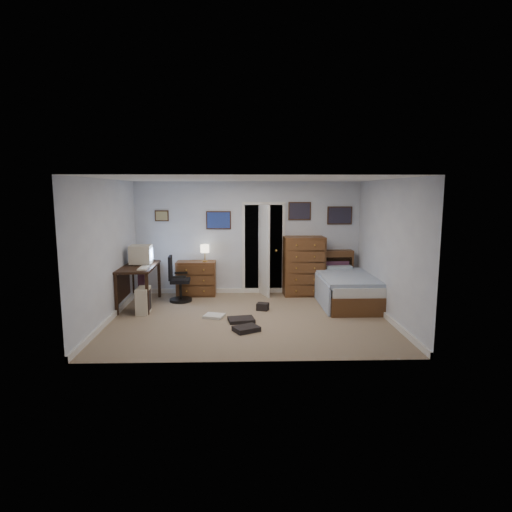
{
  "coord_description": "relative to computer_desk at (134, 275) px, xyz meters",
  "views": [
    {
      "loc": [
        -0.1,
        -7.52,
        2.3
      ],
      "look_at": [
        0.13,
        0.3,
        1.1
      ],
      "focal_mm": 30.0,
      "sensor_mm": 36.0,
      "label": 1
    }
  ],
  "objects": [
    {
      "name": "table_lamp",
      "position": [
        1.35,
        0.83,
        0.4
      ],
      "size": [
        0.19,
        0.19,
        0.37
      ],
      "rotation": [
        0.0,
        0.0,
        0.0
      ],
      "color": "gold",
      "rests_on": "low_dresser"
    },
    {
      "name": "pc_tower",
      "position": [
        0.3,
        -0.55,
        -0.38
      ],
      "size": [
        0.24,
        0.46,
        0.49
      ],
      "rotation": [
        0.0,
        0.0,
        0.03
      ],
      "color": "beige",
      "rests_on": "floor"
    },
    {
      "name": "keyboard",
      "position": [
        0.28,
        -0.35,
        0.2
      ],
      "size": [
        0.17,
        0.44,
        0.03
      ],
      "primitive_type": "cube",
      "rotation": [
        0.0,
        0.0,
        0.03
      ],
      "color": "beige",
      "rests_on": "computer_desk"
    },
    {
      "name": "wall_posters",
      "position": [
        2.87,
        1.03,
        1.12
      ],
      "size": [
        4.38,
        0.04,
        0.6
      ],
      "color": "#331E11",
      "rests_on": "floor"
    },
    {
      "name": "low_dresser",
      "position": [
        1.15,
        0.83,
        -0.25
      ],
      "size": [
        0.86,
        0.43,
        0.76
      ],
      "primitive_type": "cube",
      "rotation": [
        0.0,
        0.0,
        0.0
      ],
      "color": "brown",
      "rests_on": "floor"
    },
    {
      "name": "computer_desk",
      "position": [
        0.0,
        0.0,
        0.0
      ],
      "size": [
        0.69,
        1.43,
        0.82
      ],
      "rotation": [
        0.0,
        0.0,
        0.03
      ],
      "color": "black",
      "rests_on": "floor"
    },
    {
      "name": "floor",
      "position": [
        2.3,
        -0.94,
        -0.64
      ],
      "size": [
        5.0,
        4.0,
        0.02
      ],
      "primitive_type": "cube",
      "color": "tan",
      "rests_on": "ground"
    },
    {
      "name": "office_chair",
      "position": [
        0.82,
        0.3,
        -0.26
      ],
      "size": [
        0.49,
        0.49,
        0.97
      ],
      "rotation": [
        0.0,
        0.0,
        0.06
      ],
      "color": "black",
      "rests_on": "floor"
    },
    {
      "name": "doorway",
      "position": [
        2.65,
        1.33,
        0.37
      ],
      "size": [
        0.96,
        1.12,
        2.05
      ],
      "color": "black",
      "rests_on": "floor"
    },
    {
      "name": "headboard_bookcase",
      "position": [
        4.1,
        0.92,
        -0.11
      ],
      "size": [
        1.11,
        0.35,
        0.98
      ],
      "rotation": [
        0.0,
        0.0,
        0.06
      ],
      "color": "brown",
      "rests_on": "floor"
    },
    {
      "name": "crt_monitor",
      "position": [
        0.12,
        0.15,
        0.39
      ],
      "size": [
        0.43,
        0.4,
        0.39
      ],
      "rotation": [
        0.0,
        0.0,
        0.03
      ],
      "color": "beige",
      "rests_on": "computer_desk"
    },
    {
      "name": "floor_clutter",
      "position": [
        2.17,
        -1.13,
        -0.59
      ],
      "size": [
        1.25,
        1.6,
        0.14
      ],
      "rotation": [
        0.0,
        0.0,
        0.18
      ],
      "color": "black",
      "rests_on": "floor"
    },
    {
      "name": "bed",
      "position": [
        4.28,
        0.04,
        -0.31
      ],
      "size": [
        1.11,
        2.04,
        0.67
      ],
      "rotation": [
        0.0,
        0.0,
        0.01
      ],
      "color": "brown",
      "rests_on": "floor"
    },
    {
      "name": "media_stack",
      "position": [
        -0.02,
        0.73,
        -0.28
      ],
      "size": [
        0.15,
        0.15,
        0.71
      ],
      "primitive_type": "cube",
      "rotation": [
        0.0,
        0.0,
        -0.03
      ],
      "color": "maroon",
      "rests_on": "floor"
    },
    {
      "name": "tall_dresser",
      "position": [
        3.53,
        0.81,
        0.02
      ],
      "size": [
        0.91,
        0.57,
        1.3
      ],
      "primitive_type": "cube",
      "rotation": [
        0.0,
        0.0,
        0.05
      ],
      "color": "brown",
      "rests_on": "floor"
    }
  ]
}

